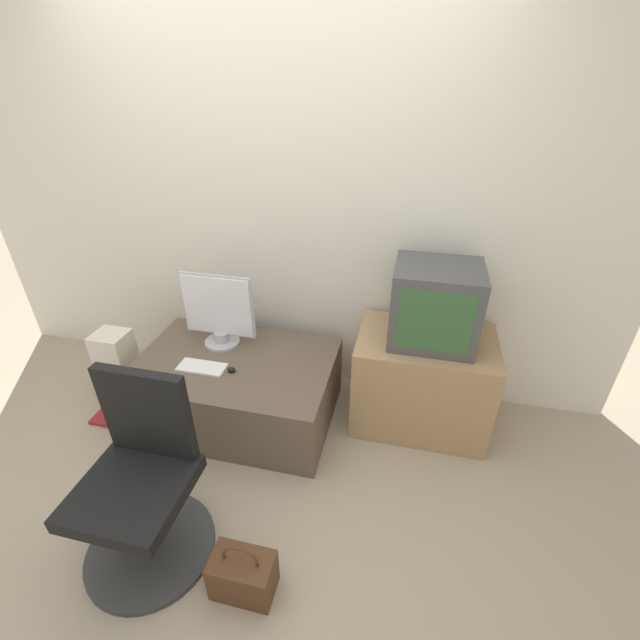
{
  "coord_description": "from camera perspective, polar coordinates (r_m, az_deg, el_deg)",
  "views": [
    {
      "loc": [
        0.86,
        -1.19,
        2.0
      ],
      "look_at": [
        0.36,
        0.97,
        0.68
      ],
      "focal_mm": 24.0,
      "sensor_mm": 36.0,
      "label": 1
    }
  ],
  "objects": [
    {
      "name": "wall_back",
      "position": [
        2.75,
        -5.82,
        15.8
      ],
      "size": [
        4.4,
        0.05,
        2.6
      ],
      "color": "silver",
      "rests_on": "ground_plane"
    },
    {
      "name": "desk",
      "position": [
        2.84,
        -11.0,
        -8.89
      ],
      "size": [
        1.22,
        0.81,
        0.43
      ],
      "color": "brown",
      "rests_on": "ground_plane"
    },
    {
      "name": "keyboard",
      "position": [
        2.69,
        -15.47,
        -6.1
      ],
      "size": [
        0.29,
        0.13,
        0.01
      ],
      "color": "white",
      "rests_on": "desk"
    },
    {
      "name": "cardboard_box_upper",
      "position": [
        3.13,
        -25.82,
        -3.57
      ],
      "size": [
        0.22,
        0.19,
        0.25
      ],
      "color": "beige",
      "rests_on": "cardboard_box_lower"
    },
    {
      "name": "cardboard_box_lower",
      "position": [
        3.27,
        -24.79,
        -7.36
      ],
      "size": [
        0.29,
        0.21,
        0.28
      ],
      "color": "tan",
      "rests_on": "ground_plane"
    },
    {
      "name": "mouse",
      "position": [
        2.61,
        -11.73,
        -6.52
      ],
      "size": [
        0.05,
        0.04,
        0.03
      ],
      "color": "black",
      "rests_on": "desk"
    },
    {
      "name": "office_chair",
      "position": [
        2.21,
        -22.56,
        -20.15
      ],
      "size": [
        0.6,
        0.6,
        0.92
      ],
      "color": "#333333",
      "rests_on": "ground_plane"
    },
    {
      "name": "handbag",
      "position": [
        2.18,
        -10.24,
        -30.42
      ],
      "size": [
        0.27,
        0.17,
        0.31
      ],
      "color": "#4C2D19",
      "rests_on": "ground_plane"
    },
    {
      "name": "side_stand",
      "position": [
        2.77,
        13.36,
        -7.9
      ],
      "size": [
        0.81,
        0.55,
        0.62
      ],
      "color": "#A37F56",
      "rests_on": "ground_plane"
    },
    {
      "name": "book",
      "position": [
        3.21,
        -26.6,
        -11.57
      ],
      "size": [
        0.16,
        0.14,
        0.02
      ],
      "color": "maroon",
      "rests_on": "ground_plane"
    },
    {
      "name": "ground_plane",
      "position": [
        2.48,
        -14.58,
        -24.43
      ],
      "size": [
        12.0,
        12.0,
        0.0
      ],
      "primitive_type": "plane",
      "color": "tan"
    },
    {
      "name": "crt_tv",
      "position": [
        2.48,
        15.06,
        1.96
      ],
      "size": [
        0.48,
        0.4,
        0.46
      ],
      "color": "#474747",
      "rests_on": "side_stand"
    },
    {
      "name": "main_monitor",
      "position": [
        2.78,
        -13.38,
        1.03
      ],
      "size": [
        0.48,
        0.23,
        0.49
      ],
      "color": "#B2B2B7",
      "rests_on": "desk"
    }
  ]
}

